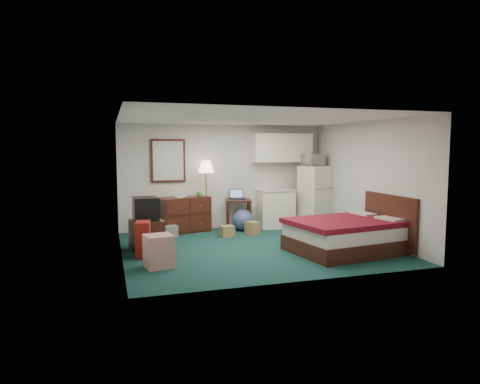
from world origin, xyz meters
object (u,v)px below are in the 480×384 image
object	(u,v)px
desk	(239,214)
bed	(344,236)
fridge	(315,197)
dresser	(183,214)
tv_stand	(147,235)
floor_lamp	(206,196)
kitchen_counter	(275,209)
suitcase	(143,239)

from	to	relation	value
desk	bed	world-z (taller)	desk
fridge	dresser	bearing A→B (deg)	157.43
dresser	tv_stand	world-z (taller)	dresser
floor_lamp	kitchen_counter	bearing A→B (deg)	0.20
dresser	bed	xyz separation A→B (m)	(2.53, -2.84, -0.11)
desk	tv_stand	bearing A→B (deg)	-135.23
floor_lamp	suitcase	xyz separation A→B (m)	(-1.61, -2.03, -0.51)
floor_lamp	bed	bearing A→B (deg)	-54.06
suitcase	dresser	bearing A→B (deg)	71.96
bed	kitchen_counter	bearing A→B (deg)	87.33
desk	suitcase	bearing A→B (deg)	-127.19
bed	floor_lamp	bearing A→B (deg)	117.84
kitchen_counter	bed	world-z (taller)	kitchen_counter
floor_lamp	fridge	world-z (taller)	floor_lamp
dresser	desk	distance (m)	1.32
suitcase	floor_lamp	bearing A→B (deg)	60.80
floor_lamp	suitcase	distance (m)	2.64
floor_lamp	suitcase	world-z (taller)	floor_lamp
bed	tv_stand	distance (m)	3.74
dresser	desk	world-z (taller)	dresser
dresser	floor_lamp	distance (m)	0.68
bed	tv_stand	size ratio (longest dim) A/B	3.06
bed	suitcase	distance (m)	3.69
tv_stand	suitcase	distance (m)	0.61
desk	fridge	xyz separation A→B (m)	(1.86, -0.33, 0.40)
tv_stand	floor_lamp	bearing A→B (deg)	34.47
floor_lamp	suitcase	bearing A→B (deg)	-128.46
floor_lamp	tv_stand	bearing A→B (deg)	-136.28
floor_lamp	bed	size ratio (longest dim) A/B	0.88
kitchen_counter	fridge	world-z (taller)	fridge
dresser	tv_stand	distance (m)	1.80
fridge	tv_stand	distance (m)	4.33
floor_lamp	kitchen_counter	xyz separation A→B (m)	(1.74, 0.01, -0.38)
floor_lamp	fridge	bearing A→B (deg)	-6.48
desk	tv_stand	size ratio (longest dim) A/B	1.17
dresser	floor_lamp	world-z (taller)	floor_lamp
dresser	tv_stand	xyz separation A→B (m)	(-0.97, -1.51, -0.13)
kitchen_counter	suitcase	distance (m)	3.92
dresser	bed	world-z (taller)	dresser
kitchen_counter	bed	distance (m)	2.79
desk	dresser	bearing A→B (deg)	-169.84
suitcase	fridge	bearing A→B (deg)	31.33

